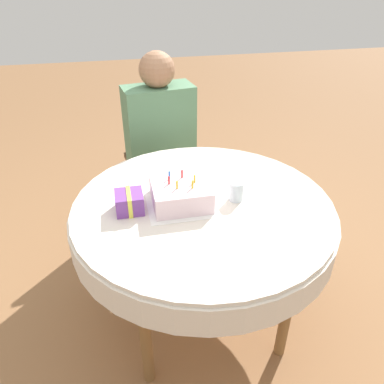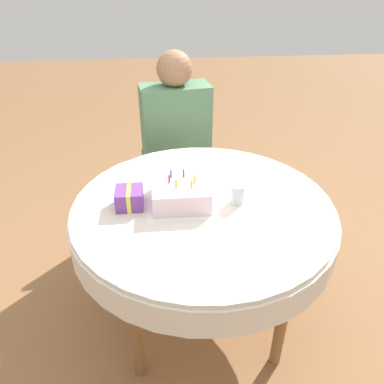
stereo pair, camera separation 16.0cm
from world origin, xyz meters
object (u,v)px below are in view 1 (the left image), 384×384
object	(u,v)px
chair	(158,153)
person	(161,128)
gift_box	(129,202)
drinking_glass	(236,191)
birthday_cake	(180,193)

from	to	relation	value
chair	person	bearing A→B (deg)	-90.00
gift_box	chair	bearing A→B (deg)	75.78
chair	drinking_glass	world-z (taller)	chair
chair	person	world-z (taller)	person
person	gift_box	xyz separation A→B (m)	(-0.25, -0.84, 0.03)
chair	drinking_glass	xyz separation A→B (m)	(0.23, -0.94, 0.24)
chair	birthday_cake	size ratio (longest dim) A/B	3.68
chair	birthday_cake	distance (m)	0.95
person	chair	bearing A→B (deg)	90.00
drinking_glass	gift_box	distance (m)	0.46
person	gift_box	world-z (taller)	person
chair	gift_box	bearing A→B (deg)	-112.70
person	drinking_glass	distance (m)	0.88
drinking_glass	birthday_cake	bearing A→B (deg)	173.01
person	birthday_cake	xyz separation A→B (m)	(-0.03, -0.83, 0.04)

